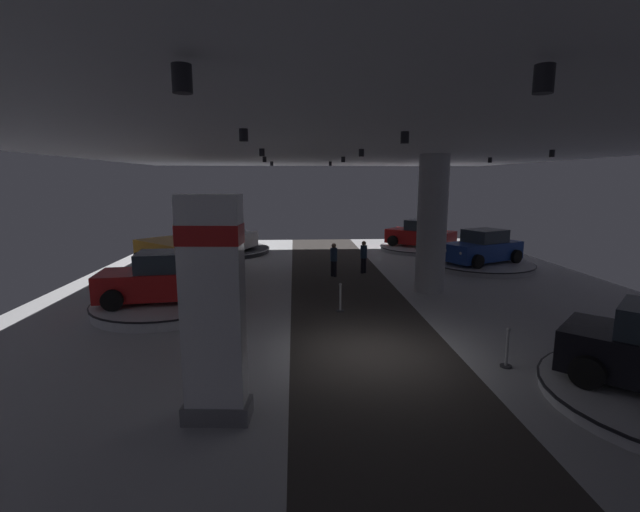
{
  "coord_description": "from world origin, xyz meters",
  "views": [
    {
      "loc": [
        -2.05,
        -10.79,
        4.54
      ],
      "look_at": [
        -1.0,
        6.92,
        1.4
      ],
      "focal_mm": 24.46,
      "sensor_mm": 36.0,
      "label": 1
    }
  ],
  "objects_px": {
    "display_platform_far_right": "(481,265)",
    "display_car_deep_left": "(221,236)",
    "column_right": "(432,224)",
    "pickup_truck_far_left": "(187,252)",
    "display_car_deep_right": "(421,235)",
    "visitor_walking_far": "(334,258)",
    "display_car_far_right": "(483,248)",
    "display_platform_far_left": "(184,273)",
    "brand_sign_pylon": "(213,308)",
    "display_platform_deep_left": "(222,250)",
    "display_platform_deep_right": "(420,248)",
    "display_platform_mid_left": "(165,305)",
    "visitor_walking_near": "(364,255)",
    "display_car_mid_left": "(164,279)"
  },
  "relations": [
    {
      "from": "visitor_walking_far",
      "to": "pickup_truck_far_left",
      "type": "bearing_deg",
      "value": 178.24
    },
    {
      "from": "display_platform_deep_right",
      "to": "pickup_truck_far_left",
      "type": "height_order",
      "value": "pickup_truck_far_left"
    },
    {
      "from": "display_platform_deep_right",
      "to": "display_car_mid_left",
      "type": "bearing_deg",
      "value": -135.5
    },
    {
      "from": "column_right",
      "to": "display_platform_far_right",
      "type": "relative_size",
      "value": 1.05
    },
    {
      "from": "brand_sign_pylon",
      "to": "display_platform_deep_left",
      "type": "relative_size",
      "value": 0.72
    },
    {
      "from": "display_platform_deep_left",
      "to": "display_car_deep_left",
      "type": "height_order",
      "value": "display_car_deep_left"
    },
    {
      "from": "display_platform_far_right",
      "to": "visitor_walking_far",
      "type": "height_order",
      "value": "visitor_walking_far"
    },
    {
      "from": "column_right",
      "to": "pickup_truck_far_left",
      "type": "xyz_separation_m",
      "value": [
        -10.49,
        3.13,
        -1.53
      ]
    },
    {
      "from": "display_platform_mid_left",
      "to": "display_platform_deep_left",
      "type": "xyz_separation_m",
      "value": [
        0.0,
        12.14,
        -0.04
      ]
    },
    {
      "from": "display_car_deep_right",
      "to": "visitor_walking_far",
      "type": "bearing_deg",
      "value": -130.37
    },
    {
      "from": "display_platform_deep_right",
      "to": "display_car_far_right",
      "type": "xyz_separation_m",
      "value": [
        1.62,
        -5.71,
        0.9
      ]
    },
    {
      "from": "column_right",
      "to": "visitor_walking_far",
      "type": "height_order",
      "value": "column_right"
    },
    {
      "from": "display_car_mid_left",
      "to": "display_platform_far_left",
      "type": "bearing_deg",
      "value": 97.24
    },
    {
      "from": "display_car_deep_right",
      "to": "visitor_walking_far",
      "type": "relative_size",
      "value": 2.73
    },
    {
      "from": "brand_sign_pylon",
      "to": "display_car_deep_right",
      "type": "height_order",
      "value": "brand_sign_pylon"
    },
    {
      "from": "display_car_deep_right",
      "to": "visitor_walking_near",
      "type": "xyz_separation_m",
      "value": [
        -4.75,
        -6.71,
        -0.11
      ]
    },
    {
      "from": "display_platform_far_right",
      "to": "visitor_walking_far",
      "type": "bearing_deg",
      "value": -167.95
    },
    {
      "from": "brand_sign_pylon",
      "to": "display_platform_far_right",
      "type": "bearing_deg",
      "value": 51.16
    },
    {
      "from": "column_right",
      "to": "display_car_mid_left",
      "type": "distance_m",
      "value": 10.37
    },
    {
      "from": "column_right",
      "to": "display_car_far_right",
      "type": "height_order",
      "value": "column_right"
    },
    {
      "from": "display_platform_deep_right",
      "to": "visitor_walking_far",
      "type": "height_order",
      "value": "visitor_walking_far"
    },
    {
      "from": "column_right",
      "to": "display_platform_far_left",
      "type": "distance_m",
      "value": 11.53
    },
    {
      "from": "display_car_far_right",
      "to": "visitor_walking_near",
      "type": "height_order",
      "value": "display_car_far_right"
    },
    {
      "from": "display_car_far_right",
      "to": "display_platform_far_right",
      "type": "bearing_deg",
      "value": -153.77
    },
    {
      "from": "display_car_deep_right",
      "to": "display_car_deep_left",
      "type": "bearing_deg",
      "value": -178.88
    },
    {
      "from": "display_platform_far_right",
      "to": "visitor_walking_far",
      "type": "distance_m",
      "value": 8.06
    },
    {
      "from": "brand_sign_pylon",
      "to": "display_platform_mid_left",
      "type": "relative_size",
      "value": 0.89
    },
    {
      "from": "display_car_deep_right",
      "to": "pickup_truck_far_left",
      "type": "bearing_deg",
      "value": -151.29
    },
    {
      "from": "column_right",
      "to": "display_platform_deep_left",
      "type": "distance_m",
      "value": 14.46
    },
    {
      "from": "display_platform_deep_left",
      "to": "column_right",
      "type": "bearing_deg",
      "value": -45.03
    },
    {
      "from": "pickup_truck_far_left",
      "to": "display_platform_mid_left",
      "type": "bearing_deg",
      "value": -85.33
    },
    {
      "from": "column_right",
      "to": "display_platform_deep_right",
      "type": "relative_size",
      "value": 1.08
    },
    {
      "from": "visitor_walking_far",
      "to": "display_platform_deep_left",
      "type": "bearing_deg",
      "value": 131.81
    },
    {
      "from": "display_platform_mid_left",
      "to": "display_car_deep_right",
      "type": "bearing_deg",
      "value": 44.34
    },
    {
      "from": "display_platform_deep_left",
      "to": "visitor_walking_near",
      "type": "xyz_separation_m",
      "value": [
        7.91,
        -6.48,
        0.75
      ]
    },
    {
      "from": "display_car_far_right",
      "to": "display_platform_far_left",
      "type": "distance_m",
      "value": 15.0
    },
    {
      "from": "visitor_walking_near",
      "to": "column_right",
      "type": "bearing_deg",
      "value": -59.14
    },
    {
      "from": "display_platform_mid_left",
      "to": "pickup_truck_far_left",
      "type": "distance_m",
      "value": 5.33
    },
    {
      "from": "display_car_mid_left",
      "to": "visitor_walking_near",
      "type": "distance_m",
      "value": 9.71
    },
    {
      "from": "column_right",
      "to": "display_platform_deep_left",
      "type": "bearing_deg",
      "value": 134.97
    },
    {
      "from": "display_platform_deep_right",
      "to": "display_car_deep_left",
      "type": "relative_size",
      "value": 1.11
    },
    {
      "from": "visitor_walking_far",
      "to": "display_platform_mid_left",
      "type": "bearing_deg",
      "value": -141.97
    },
    {
      "from": "brand_sign_pylon",
      "to": "display_car_far_right",
      "type": "distance_m",
      "value": 17.88
    },
    {
      "from": "column_right",
      "to": "display_platform_far_left",
      "type": "height_order",
      "value": "column_right"
    },
    {
      "from": "display_platform_deep_left",
      "to": "display_car_deep_right",
      "type": "bearing_deg",
      "value": 1.07
    },
    {
      "from": "display_platform_far_right",
      "to": "display_car_deep_left",
      "type": "distance_m",
      "value": 15.24
    },
    {
      "from": "column_right",
      "to": "visitor_walking_far",
      "type": "relative_size",
      "value": 3.46
    },
    {
      "from": "display_platform_far_right",
      "to": "visitor_walking_near",
      "type": "relative_size",
      "value": 3.29
    },
    {
      "from": "column_right",
      "to": "display_car_far_right",
      "type": "xyz_separation_m",
      "value": [
        4.21,
        4.61,
        -1.71
      ]
    },
    {
      "from": "brand_sign_pylon",
      "to": "display_car_deep_right",
      "type": "xyz_separation_m",
      "value": [
        9.6,
        19.58,
        -1.19
      ]
    }
  ]
}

